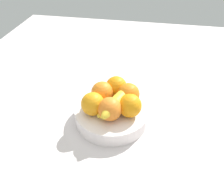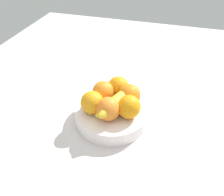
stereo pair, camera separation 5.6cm
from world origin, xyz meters
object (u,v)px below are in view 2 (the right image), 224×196
orange_top_stack (118,87)px  banana_bunch (117,104)px  fruit_bowl (112,113)px  orange_front_left (103,92)px  orange_back_left (129,107)px  orange_back_right (129,95)px  orange_front_right (92,103)px  orange_center (108,109)px

orange_top_stack → banana_bunch: size_ratio=0.41×
fruit_bowl → banana_bunch: banana_bunch is taller
orange_front_left → orange_back_left: 10.65cm
fruit_bowl → orange_top_stack: 8.85cm
orange_back_right → banana_bunch: bearing=-30.1°
orange_front_left → orange_back_left: same height
orange_front_left → orange_top_stack: (-3.88, 3.91, 0.00)cm
orange_front_left → orange_front_right: same height
orange_top_stack → orange_back_right: bearing=54.3°
orange_back_left → orange_top_stack: bearing=-147.3°
fruit_bowl → orange_back_left: 8.55cm
orange_front_left → orange_top_stack: size_ratio=1.00×
orange_top_stack → orange_front_right: bearing=-29.0°
fruit_bowl → banana_bunch: 5.90cm
orange_front_right → orange_center: (1.36, 5.53, 0.00)cm
orange_front_right → orange_back_right: size_ratio=1.00×
orange_back_right → orange_top_stack: bearing=-125.7°
orange_center → orange_back_right: (-8.08, 4.44, 0.00)cm
orange_front_left → orange_center: bearing=28.0°
fruit_bowl → orange_back_left: orange_back_left is taller
orange_front_left → orange_front_right: 6.25cm
banana_bunch → orange_back_left: bearing=76.8°
orange_center → orange_front_right: bearing=-103.8°
orange_front_left → banana_bunch: (3.93, 5.69, -0.49)cm
orange_front_right → orange_back_left: same height
banana_bunch → orange_back_right: bearing=149.9°
fruit_bowl → orange_back_left: (2.11, 5.81, 5.90)cm
fruit_bowl → orange_front_right: (3.33, -5.29, 5.90)cm
orange_front_right → orange_center: bearing=76.2°
orange_front_left → orange_front_right: (6.04, -1.60, 0.00)cm
fruit_bowl → orange_front_right: size_ratio=3.30×
orange_front_left → orange_back_right: bearing=94.6°
banana_bunch → fruit_bowl: bearing=-121.3°
orange_front_left → orange_back_left: size_ratio=1.00×
fruit_bowl → orange_top_stack: (-6.59, 0.22, 5.90)cm
orange_center → banana_bunch: orange_center is taller
orange_front_right → orange_back_left: size_ratio=1.00×
fruit_bowl → orange_back_left: size_ratio=3.30×
orange_top_stack → banana_bunch: orange_top_stack is taller
orange_center → banana_bunch: size_ratio=0.41×
orange_top_stack → banana_bunch: 8.03cm
orange_front_left → orange_back_right: size_ratio=1.00×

